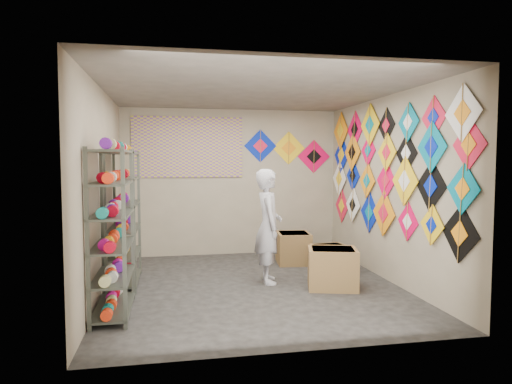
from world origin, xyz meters
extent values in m
plane|color=black|center=(0.00, 0.00, 0.00)|extent=(4.50, 4.50, 0.00)
plane|color=tan|center=(0.00, 2.25, 1.35)|extent=(4.00, 0.00, 4.00)
plane|color=tan|center=(0.00, -2.25, 1.35)|extent=(4.00, 0.00, 4.00)
plane|color=tan|center=(-2.00, 0.00, 1.35)|extent=(0.00, 4.50, 4.50)
plane|color=tan|center=(2.00, 0.00, 1.35)|extent=(0.00, 4.50, 4.50)
plane|color=gray|center=(0.00, 0.00, 2.70)|extent=(4.50, 4.50, 0.00)
cube|color=#4C5147|center=(-1.78, -0.85, 0.95)|extent=(0.40, 1.10, 1.90)
cube|color=#4C5147|center=(-1.78, 0.45, 0.95)|extent=(0.40, 1.10, 1.90)
cylinder|color=#E11196|center=(-1.78, -1.33, 1.04)|extent=(0.12, 0.10, 0.12)
cylinder|color=#FC3612|center=(-1.78, -1.14, 1.04)|extent=(0.12, 0.10, 0.12)
cylinder|color=orange|center=(-1.78, -0.95, 1.04)|extent=(0.12, 0.10, 0.12)
cylinder|color=silver|center=(-1.78, -0.75, 1.04)|extent=(0.12, 0.10, 0.12)
cylinder|color=red|center=(-1.78, -0.56, 1.04)|extent=(0.12, 0.10, 0.12)
cylinder|color=#6A19A2|center=(-1.78, -0.37, 1.04)|extent=(0.12, 0.10, 0.12)
cylinder|color=#D4D183|center=(-1.78, -0.03, 1.04)|extent=(0.12, 0.10, 0.12)
cylinder|color=#13847C|center=(-1.78, 0.16, 1.04)|extent=(0.12, 0.10, 0.12)
cylinder|color=#E11196|center=(-1.78, 0.35, 1.04)|extent=(0.12, 0.10, 0.12)
cylinder|color=#FC3612|center=(-1.78, 0.55, 1.04)|extent=(0.12, 0.10, 0.12)
cylinder|color=orange|center=(-1.78, 0.74, 1.04)|extent=(0.12, 0.10, 0.12)
cylinder|color=silver|center=(-1.78, 0.93, 1.04)|extent=(0.12, 0.10, 0.12)
cube|color=black|center=(1.99, -1.75, 0.96)|extent=(0.03, 0.67, 0.67)
cube|color=yellow|center=(1.97, -1.23, 0.98)|extent=(0.02, 0.50, 0.50)
cube|color=#EC044A|center=(1.99, -0.63, 0.94)|extent=(0.02, 0.53, 0.53)
cube|color=orange|center=(1.97, 0.03, 0.98)|extent=(0.03, 0.69, 0.69)
cube|color=#031EB3|center=(1.99, 0.56, 0.93)|extent=(0.02, 0.65, 0.65)
cube|color=white|center=(1.97, 1.19, 0.99)|extent=(0.04, 0.59, 0.59)
cube|color=red|center=(1.99, 1.74, 0.92)|extent=(0.01, 0.63, 0.63)
cube|color=#007795|center=(1.97, -1.80, 1.46)|extent=(0.03, 0.57, 0.57)
cube|color=black|center=(1.99, -1.16, 1.45)|extent=(0.03, 0.65, 0.65)
cube|color=yellow|center=(1.97, -0.56, 1.48)|extent=(0.02, 0.68, 0.68)
cube|color=#EC044A|center=(1.99, 0.02, 1.46)|extent=(0.04, 0.58, 0.58)
cube|color=orange|center=(1.97, 0.63, 1.43)|extent=(0.03, 0.57, 0.57)
cube|color=#031EB3|center=(1.99, 1.24, 1.49)|extent=(0.02, 0.56, 0.56)
cube|color=white|center=(1.97, 1.84, 1.42)|extent=(0.03, 0.66, 0.66)
cube|color=red|center=(1.99, -1.86, 1.93)|extent=(0.02, 0.57, 0.57)
cube|color=#007795|center=(1.97, -1.18, 1.92)|extent=(0.01, 0.63, 0.63)
cube|color=black|center=(1.99, -0.56, 1.85)|extent=(0.02, 0.56, 0.56)
cube|color=yellow|center=(1.97, -0.03, 1.88)|extent=(0.03, 0.56, 0.56)
cube|color=#EC044A|center=(1.99, 0.64, 1.92)|extent=(0.03, 0.52, 0.52)
cube|color=orange|center=(1.97, 1.24, 1.90)|extent=(0.03, 0.67, 0.67)
cube|color=#031EB3|center=(1.99, 1.79, 1.86)|extent=(0.04, 0.69, 0.69)
cube|color=white|center=(1.97, -1.76, 2.27)|extent=(0.01, 0.64, 0.64)
cube|color=red|center=(1.99, -1.18, 2.28)|extent=(0.01, 0.52, 0.52)
cube|color=#007795|center=(1.97, -0.62, 2.26)|extent=(0.02, 0.53, 0.53)
cube|color=black|center=(1.99, 0.04, 2.27)|extent=(0.02, 0.52, 0.52)
cube|color=yellow|center=(1.97, 0.55, 2.32)|extent=(0.01, 0.67, 0.67)
cube|color=#EC044A|center=(1.99, 1.19, 2.28)|extent=(0.03, 0.65, 0.64)
cube|color=orange|center=(1.97, 1.80, 2.30)|extent=(0.02, 0.69, 0.69)
cube|color=#031EB3|center=(0.55, 2.24, 2.03)|extent=(0.62, 0.02, 0.62)
cube|color=yellow|center=(1.10, 2.24, 1.99)|extent=(0.63, 0.02, 0.63)
cube|color=#EC044A|center=(1.60, 2.24, 1.83)|extent=(0.64, 0.02, 0.64)
cube|color=#774596|center=(-0.80, 2.23, 2.00)|extent=(2.00, 0.01, 1.10)
imported|color=silver|center=(0.25, 0.15, 0.82)|extent=(0.65, 0.48, 1.64)
cube|color=olive|center=(1.06, -0.31, 0.27)|extent=(0.78, 0.70, 0.55)
cube|color=olive|center=(1.34, 0.57, 0.21)|extent=(0.56, 0.48, 0.43)
cube|color=olive|center=(0.94, 1.26, 0.26)|extent=(0.61, 0.66, 0.52)
camera|label=1|loc=(-1.13, -6.19, 1.76)|focal=32.00mm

